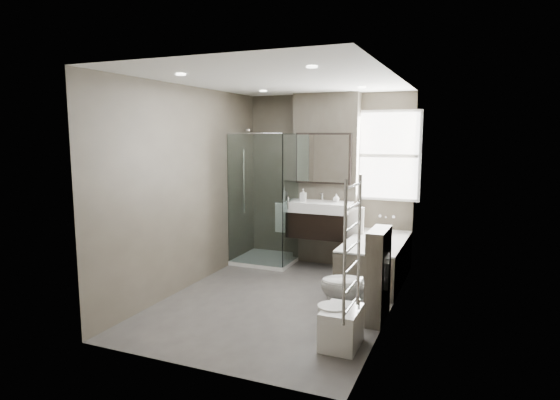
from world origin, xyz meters
The scene contains 15 objects.
room centered at (0.00, 0.00, 1.30)m, with size 2.70×3.90×2.70m.
vanity_pier centered at (0.00, 1.77, 1.30)m, with size 1.00×0.25×2.60m, color #4E483E.
vanity centered at (0.00, 1.43, 0.74)m, with size 0.95×0.47×0.66m.
mirror_cabinet centered at (0.00, 1.61, 1.63)m, with size 0.86×0.08×0.76m.
towel_left centered at (-0.56, 1.40, 0.72)m, with size 0.24×0.06×0.44m, color silver.
towel_right centered at (0.56, 1.40, 0.72)m, with size 0.24×0.06×0.44m, color silver.
shower_enclosure centered at (-0.75, 1.35, 0.49)m, with size 0.90×0.90×2.00m.
bathtub centered at (0.92, 1.10, 0.32)m, with size 0.75×1.60×0.57m.
window centered at (0.90, 1.88, 1.68)m, with size 0.98×0.06×1.33m.
toilet centered at (0.97, -0.32, 0.37)m, with size 0.41×0.72×0.74m, color white.
cistern_box centered at (1.21, -0.25, 0.50)m, with size 0.19×0.55×1.00m.
bidet centered at (1.01, -1.01, 0.20)m, with size 0.40×0.46×0.49m.
towel_radiator centered at (1.25, -1.60, 1.12)m, with size 0.03×0.49×1.10m.
soap_bottle_a centered at (-0.25, 1.43, 1.09)m, with size 0.08×0.08×0.18m, color white.
soap_bottle_b centered at (0.24, 1.50, 1.06)m, with size 0.09×0.09×0.12m, color white.
Camera 1 is at (2.10, -5.10, 1.99)m, focal length 30.00 mm.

